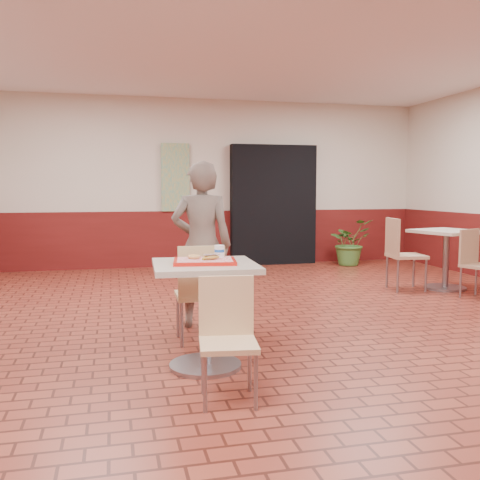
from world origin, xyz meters
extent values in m
cube|color=maroon|center=(0.00, 0.00, 0.00)|extent=(8.00, 10.00, 0.01)
cube|color=white|center=(0.00, 0.00, 3.00)|extent=(8.00, 10.00, 0.01)
cube|color=beige|center=(0.00, 5.00, 1.50)|extent=(8.00, 0.01, 3.00)
cube|color=#581210|center=(0.00, 4.98, 0.50)|extent=(8.00, 0.04, 1.00)
cube|color=black|center=(1.20, 4.88, 1.10)|extent=(1.60, 0.22, 2.20)
cube|color=gray|center=(-0.60, 4.94, 1.60)|extent=(0.50, 0.03, 1.20)
cube|color=#C1B39C|center=(-1.02, -0.57, 0.81)|extent=(0.78, 0.78, 0.04)
cylinder|color=gray|center=(-1.02, -0.57, 0.39)|extent=(0.09, 0.09, 0.78)
cylinder|color=gray|center=(-1.02, -0.57, 0.02)|extent=(0.57, 0.57, 0.03)
cube|color=#E7BF8A|center=(-0.98, -1.27, 0.38)|extent=(0.42, 0.42, 0.04)
cube|color=#E7BF8A|center=(-0.96, -1.10, 0.61)|extent=(0.37, 0.07, 0.41)
cylinder|color=gray|center=(-1.16, -1.41, 0.18)|extent=(0.03, 0.03, 0.37)
cylinder|color=gray|center=(-0.85, -1.45, 0.18)|extent=(0.03, 0.03, 0.37)
cylinder|color=gray|center=(-1.12, -1.09, 0.18)|extent=(0.03, 0.03, 0.37)
cylinder|color=gray|center=(-0.81, -1.13, 0.18)|extent=(0.03, 0.03, 0.37)
cube|color=#DEC285|center=(-0.95, 0.18, 0.43)|extent=(0.43, 0.43, 0.04)
cube|color=#DEC285|center=(-0.95, -0.01, 0.67)|extent=(0.42, 0.04, 0.45)
cylinder|color=gray|center=(-0.77, 0.35, 0.20)|extent=(0.03, 0.03, 0.41)
cylinder|color=gray|center=(-1.12, 0.36, 0.20)|extent=(0.03, 0.03, 0.41)
cylinder|color=gray|center=(-0.77, -0.01, 0.20)|extent=(0.03, 0.03, 0.41)
cylinder|color=gray|center=(-1.13, 0.00, 0.20)|extent=(0.03, 0.03, 0.41)
imported|color=#695B51|center=(-0.84, 0.68, 0.84)|extent=(0.68, 0.51, 1.67)
cube|color=red|center=(-1.02, -0.57, 0.84)|extent=(0.47, 0.37, 0.03)
cube|color=#E18585|center=(-1.02, -0.57, 0.85)|extent=(0.42, 0.32, 0.00)
torus|color=#DF9D51|center=(-1.09, -0.51, 0.87)|extent=(0.10, 0.10, 0.03)
ellipsoid|color=gold|center=(-0.97, -0.60, 0.88)|extent=(0.15, 0.10, 0.04)
cube|color=beige|center=(-0.97, -0.60, 0.90)|extent=(0.13, 0.08, 0.01)
ellipsoid|color=#9E7715|center=(-1.03, -0.62, 0.87)|extent=(0.03, 0.03, 0.02)
cylinder|color=white|center=(-0.89, -0.49, 0.91)|extent=(0.08, 0.08, 0.10)
cylinder|color=blue|center=(-0.89, -0.49, 0.91)|extent=(0.08, 0.08, 0.02)
cube|color=beige|center=(2.82, 1.92, 0.81)|extent=(0.78, 0.78, 0.04)
cylinder|color=gray|center=(2.82, 1.92, 0.39)|extent=(0.09, 0.09, 0.78)
cylinder|color=gray|center=(2.82, 1.92, 0.02)|extent=(0.57, 0.57, 0.03)
cube|color=tan|center=(2.25, 2.00, 0.47)|extent=(0.52, 0.52, 0.04)
cube|color=tan|center=(2.04, 2.03, 0.74)|extent=(0.09, 0.46, 0.50)
cylinder|color=gray|center=(2.42, 1.78, 0.22)|extent=(0.03, 0.03, 0.45)
cylinder|color=gray|center=(2.47, 2.17, 0.22)|extent=(0.03, 0.03, 0.45)
cylinder|color=gray|center=(2.03, 1.83, 0.22)|extent=(0.03, 0.03, 0.45)
cylinder|color=gray|center=(2.08, 2.22, 0.22)|extent=(0.03, 0.03, 0.45)
cube|color=tan|center=(2.80, 1.41, 0.66)|extent=(0.39, 0.17, 0.44)
cylinder|color=gray|center=(2.64, 1.34, 0.20)|extent=(0.03, 0.03, 0.40)
cylinder|color=gray|center=(2.96, 1.46, 0.20)|extent=(0.03, 0.03, 0.40)
imported|color=#41732E|center=(2.52, 4.40, 0.42)|extent=(0.93, 0.86, 0.85)
camera|label=1|loc=(-1.70, -4.60, 1.40)|focal=40.00mm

